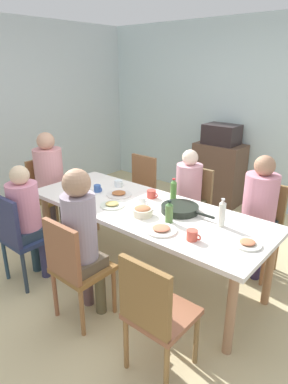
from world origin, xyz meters
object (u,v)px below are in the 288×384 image
at_px(plate_1, 119,194).
at_px(bottle_1, 169,212).
at_px(microwave, 222,134).
at_px(plate_0, 161,229).
at_px(cup_3, 142,202).
at_px(chair_6, 155,311).
at_px(chair_3, 19,234).
at_px(bottle_0, 222,213).
at_px(person_3, 26,214).
at_px(chair_5, 47,191).
at_px(cup_0, 152,194).
at_px(person_1, 82,234).
at_px(bowl_0, 143,211).
at_px(dining_table, 144,214).
at_px(plate_2, 247,244).
at_px(side_cabinet, 218,174).
at_px(chair_1, 74,265).
at_px(chair_2, 139,187).
at_px(chair_4, 192,203).
at_px(chair_0, 260,223).
at_px(cup_4, 192,235).
at_px(person_0, 259,205).
at_px(person_5, 50,173).
at_px(plate_3, 112,205).
at_px(person_4, 188,191).
at_px(cup_1, 119,183).
at_px(cup_2, 98,188).
at_px(serving_pan, 180,209).

relative_size(plate_1, bottle_1, 1.30).
bearing_deg(microwave, plate_0, -71.85).
bearing_deg(cup_3, chair_6, -45.57).
relative_size(chair_3, bottle_0, 3.73).
xyz_separation_m(person_3, plate_0, (1.21, 0.46, 0.06)).
bearing_deg(plate_1, plate_0, -23.05).
xyz_separation_m(chair_5, cup_0, (1.48, 0.23, 0.26)).
height_order(person_1, chair_3, person_1).
relative_size(plate_0, microwave, 0.53).
distance_m(plate_1, bowl_0, 0.55).
xyz_separation_m(dining_table, bottle_0, (0.73, 0.11, 0.18)).
relative_size(plate_2, side_cabinet, 0.23).
height_order(chair_1, chair_5, same).
height_order(bowl_0, cup_3, cup_3).
height_order(dining_table, chair_2, chair_2).
xyz_separation_m(chair_2, chair_4, (0.80, 0.00, 0.00)).
bearing_deg(chair_0, cup_4, -96.00).
bearing_deg(person_0, cup_0, -149.94).
relative_size(chair_2, chair_4, 1.00).
bearing_deg(plate_1, person_5, -176.61).
distance_m(chair_1, chair_2, 1.85).
relative_size(person_3, plate_3, 5.16).
height_order(person_4, plate_1, person_4).
distance_m(person_1, cup_1, 1.15).
distance_m(cup_0, side_cabinet, 2.00).
bearing_deg(chair_5, person_3, -43.63).
height_order(dining_table, chair_6, chair_6).
bearing_deg(cup_2, person_0, 27.82).
xyz_separation_m(plate_3, microwave, (-0.15, 2.35, 0.30)).
bearing_deg(cup_4, cup_0, 148.76).
height_order(person_1, chair_5, person_1).
height_order(person_1, cup_3, person_1).
relative_size(dining_table, person_5, 1.92).
distance_m(person_0, person_3, 2.18).
bearing_deg(serving_pan, cup_2, -171.79).
distance_m(chair_3, plate_2, 2.01).
bearing_deg(person_1, chair_2, 116.80).
distance_m(serving_pan, cup_0, 0.42).
bearing_deg(person_0, person_4, -179.78).
height_order(dining_table, side_cabinet, side_cabinet).
distance_m(person_4, plate_1, 0.78).
height_order(chair_6, side_cabinet, same).
distance_m(chair_3, plate_3, 0.89).
relative_size(person_0, cup_2, 11.20).
xyz_separation_m(person_0, plate_1, (-1.19, -0.68, 0.02)).
height_order(chair_2, bowl_0, chair_2).
distance_m(chair_3, person_4, 1.77).
relative_size(chair_1, cup_1, 7.21).
relative_size(person_5, microwave, 2.60).
xyz_separation_m(dining_table, person_3, (-0.80, -0.74, 0.02)).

